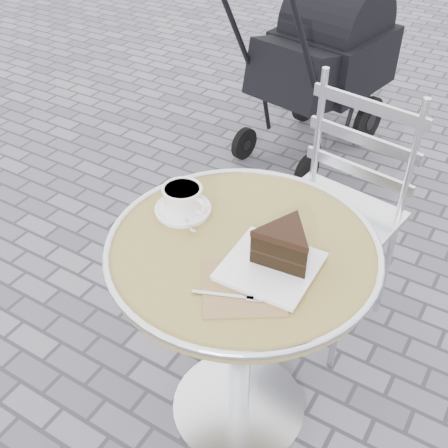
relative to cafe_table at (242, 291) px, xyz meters
The scene contains 6 objects.
ground 0.57m from the cafe_table, ahead, with size 80.00×80.00×0.00m, color slate.
cafe_table is the anchor object (origin of this frame).
cappuccino_set 0.30m from the cafe_table, 169.09° to the left, with size 0.16×0.15×0.08m.
cake_plate_set 0.25m from the cafe_table, 10.70° to the right, with size 0.29×0.36×0.12m.
bistro_chair 0.63m from the cafe_table, 84.71° to the left, with size 0.47×0.47×0.92m.
baby_stroller 1.80m from the cafe_table, 106.53° to the left, with size 0.61×1.05×1.03m.
Camera 1 is at (0.53, -0.96, 1.68)m, focal length 45.00 mm.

